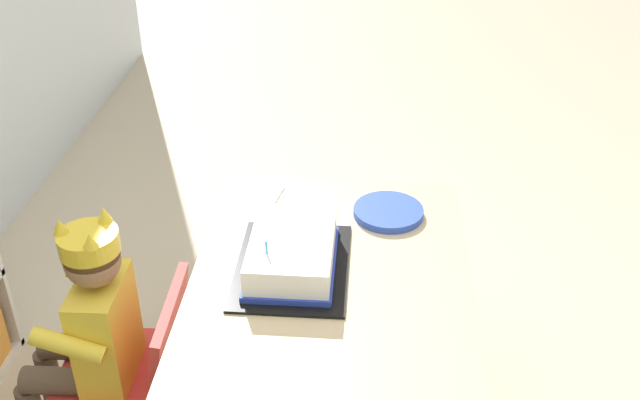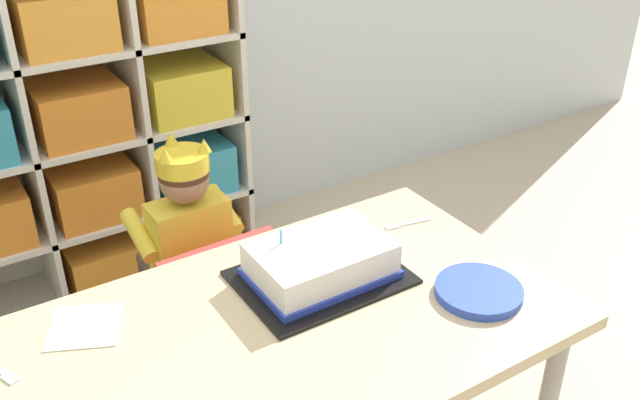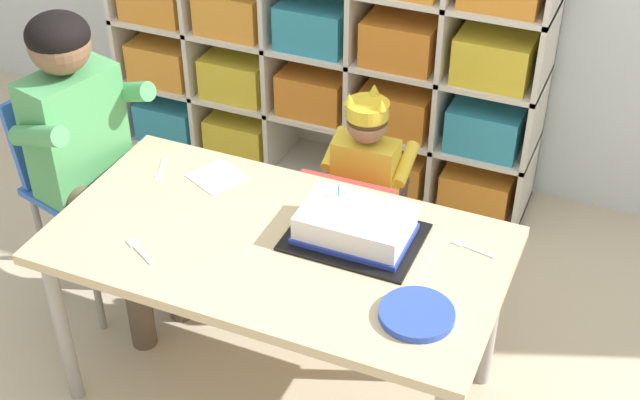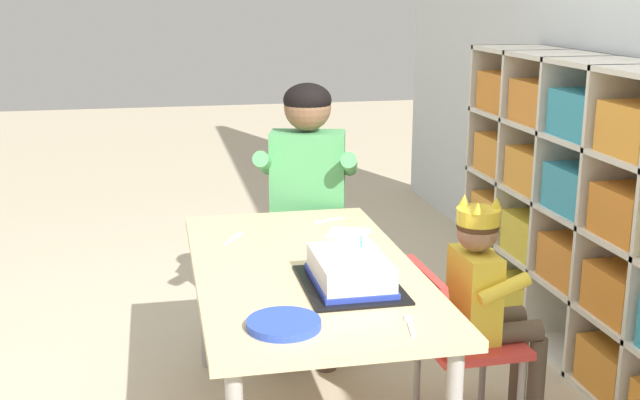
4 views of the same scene
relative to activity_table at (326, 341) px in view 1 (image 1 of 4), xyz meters
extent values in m
cube|color=#D1B789|center=(0.00, 0.00, 0.04)|extent=(1.29, 0.69, 0.03)
cylinder|color=#9E9993|center=(0.58, -0.28, -0.26)|extent=(0.04, 0.04, 0.57)
cylinder|color=#9E9993|center=(0.58, 0.28, -0.26)|extent=(0.04, 0.04, 0.57)
cube|color=red|center=(0.06, 0.54, -0.22)|extent=(0.35, 0.32, 0.03)
cube|color=red|center=(0.07, 0.40, -0.08)|extent=(0.32, 0.07, 0.24)
cylinder|color=gray|center=(0.20, 0.67, -0.39)|extent=(0.02, 0.02, 0.31)
cylinder|color=gray|center=(0.21, 0.42, -0.39)|extent=(0.02, 0.02, 0.31)
cube|color=yellow|center=(0.06, 0.55, -0.06)|extent=(0.21, 0.12, 0.29)
sphere|color=#997051|center=(0.06, 0.55, 0.16)|extent=(0.13, 0.13, 0.13)
ellipsoid|color=#472D19|center=(0.06, 0.55, 0.18)|extent=(0.14, 0.14, 0.10)
cylinder|color=yellow|center=(0.06, 0.55, 0.21)|extent=(0.14, 0.14, 0.05)
cone|color=yellow|center=(0.06, 0.61, 0.25)|extent=(0.04, 0.04, 0.04)
cone|color=yellow|center=(0.12, 0.52, 0.25)|extent=(0.04, 0.04, 0.04)
cone|color=yellow|center=(0.01, 0.52, 0.25)|extent=(0.04, 0.04, 0.04)
cylinder|color=brown|center=(0.12, 0.66, -0.18)|extent=(0.08, 0.21, 0.07)
cylinder|color=brown|center=(0.00, 0.65, -0.18)|extent=(0.08, 0.21, 0.07)
cylinder|color=brown|center=(0.12, 0.76, -0.38)|extent=(0.06, 0.06, 0.33)
cylinder|color=yellow|center=(0.19, 0.59, 0.00)|extent=(0.05, 0.17, 0.10)
cylinder|color=yellow|center=(-0.06, 0.59, 0.00)|extent=(0.05, 0.17, 0.10)
cube|color=black|center=(0.20, 0.10, 0.06)|extent=(0.37, 0.28, 0.01)
cube|color=white|center=(0.20, 0.10, 0.11)|extent=(0.30, 0.20, 0.08)
cube|color=#283DB2|center=(0.20, 0.10, 0.07)|extent=(0.31, 0.21, 0.02)
cylinder|color=#4CB2E5|center=(0.13, 0.15, 0.17)|extent=(0.01, 0.01, 0.04)
cylinder|color=blue|center=(0.46, -0.14, 0.07)|extent=(0.19, 0.19, 0.02)
cube|color=white|center=(0.54, 0.18, 0.06)|extent=(0.09, 0.03, 0.00)
cube|color=white|center=(0.47, 0.19, 0.06)|extent=(0.04, 0.03, 0.00)
camera|label=1|loc=(-1.29, -0.08, 1.18)|focal=41.87mm
camera|label=2|loc=(-0.51, -1.01, 1.00)|focal=39.46mm
camera|label=3|loc=(0.88, -1.74, 1.60)|focal=49.59mm
camera|label=4|loc=(2.35, -0.44, 0.90)|focal=44.99mm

